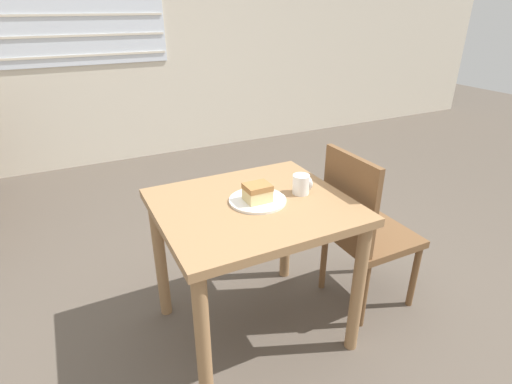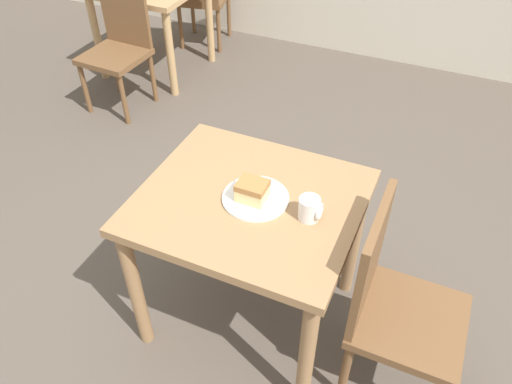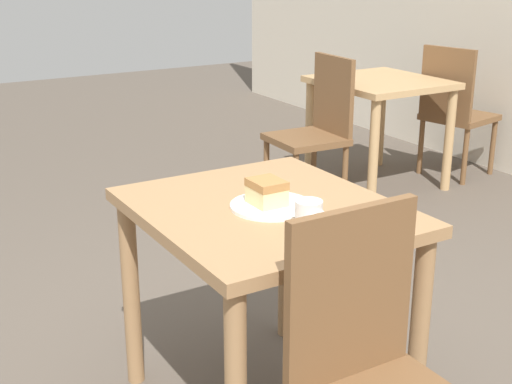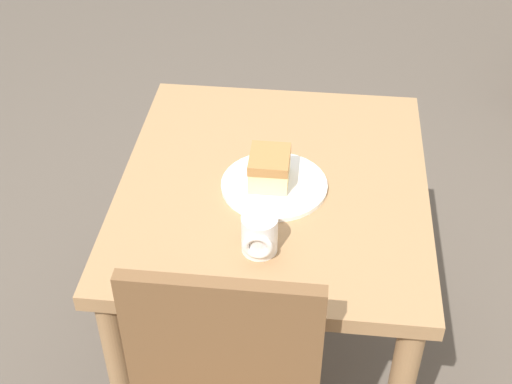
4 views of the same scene
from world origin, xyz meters
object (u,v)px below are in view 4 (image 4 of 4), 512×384
coffee_mug (259,235)px  dining_table_near (273,218)px  plate (274,185)px  cake_slice (269,168)px

coffee_mug → dining_table_near: bearing=177.7°
dining_table_near → plate: size_ratio=3.30×
dining_table_near → coffee_mug: coffee_mug is taller
cake_slice → coffee_mug: size_ratio=1.23×
cake_slice → dining_table_near: bearing=149.2°
dining_table_near → plate: (0.02, 0.00, 0.13)m
coffee_mug → plate: bearing=176.6°
plate → coffee_mug: 0.23m
plate → cake_slice: 0.05m
plate → coffee_mug: bearing=-3.4°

